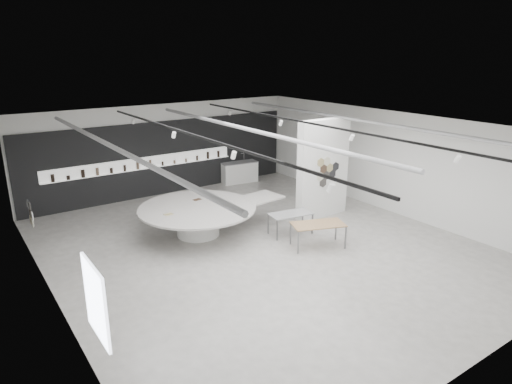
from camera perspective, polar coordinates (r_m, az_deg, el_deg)
room at (r=13.66m, az=0.23°, el=1.01°), size 12.02×14.02×3.82m
back_wall_display at (r=19.69m, az=-11.49°, el=4.16°), size 11.80×0.27×3.10m
partition_column at (r=16.68m, az=8.37°, el=2.88°), size 2.20×0.38×3.60m
display_island at (r=15.24m, az=-7.01°, el=-3.03°), size 5.23×4.25×0.99m
sample_table_wood at (r=14.31m, az=7.78°, el=-4.17°), size 1.81×1.34×0.76m
sample_table_stone at (r=15.20m, az=4.34°, el=-2.90°), size 1.51×0.93×0.73m
kitchen_counter at (r=21.23m, az=-2.09°, el=2.50°), size 1.77×0.89×1.33m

